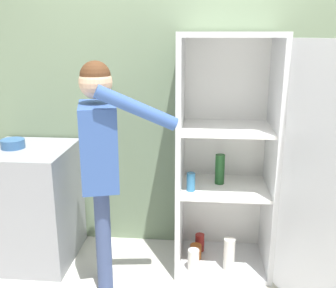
# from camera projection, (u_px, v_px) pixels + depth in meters

# --- Properties ---
(wall_back) EXTENTS (7.00, 0.06, 2.55)m
(wall_back) POSITION_uv_depth(u_px,v_px,m) (184.00, 92.00, 3.05)
(wall_back) COLOR gray
(wall_back) RESTS_ON ground_plane
(refrigerator) EXTENTS (1.02, 1.18, 1.72)m
(refrigerator) POSITION_uv_depth(u_px,v_px,m) (245.00, 164.00, 2.72)
(refrigerator) COLOR silver
(refrigerator) RESTS_ON ground_plane
(person) EXTENTS (0.69, 0.52, 1.56)m
(person) POSITION_uv_depth(u_px,v_px,m) (100.00, 150.00, 2.53)
(person) COLOR #384770
(person) RESTS_ON ground_plane
(counter) EXTENTS (0.62, 0.64, 0.90)m
(counter) POSITION_uv_depth(u_px,v_px,m) (32.00, 204.00, 3.02)
(counter) COLOR gray
(counter) RESTS_ON ground_plane
(bowl) EXTENTS (0.17, 0.17, 0.07)m
(bowl) POSITION_uv_depth(u_px,v_px,m) (13.00, 144.00, 2.89)
(bowl) COLOR #335B8E
(bowl) RESTS_ON counter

